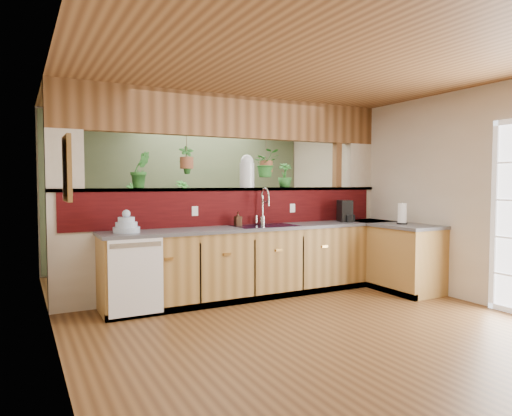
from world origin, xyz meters
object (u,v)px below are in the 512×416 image
paper_towel (402,214)px  glass_jar (247,171)px  coffee_maker (345,212)px  soap_dispenser (238,219)px  shelving_console (157,240)px  faucet (264,205)px  dish_stack (126,226)px

paper_towel → glass_jar: glass_jar is taller
coffee_maker → paper_towel: coffee_maker is taller
paper_towel → coffee_maker: bearing=122.3°
soap_dispenser → glass_jar: bearing=42.5°
soap_dispenser → paper_towel: (2.06, -0.80, 0.04)m
soap_dispenser → coffee_maker: bearing=-4.7°
soap_dispenser → shelving_console: bearing=102.8°
faucet → soap_dispenser: (-0.38, -0.00, -0.17)m
faucet → dish_stack: bearing=-175.0°
coffee_maker → dish_stack: bearing=-158.6°
paper_towel → shelving_console: size_ratio=0.19×
paper_towel → faucet: bearing=154.3°
faucet → paper_towel: 1.87m
faucet → paper_towel: bearing=-25.7°
faucet → coffee_maker: size_ratio=1.61×
soap_dispenser → glass_jar: glass_jar is taller
glass_jar → shelving_console: glass_jar is taller
paper_towel → soap_dispenser: bearing=158.7°
faucet → glass_jar: size_ratio=1.12×
faucet → dish_stack: (-1.83, -0.16, -0.19)m
shelving_console → coffee_maker: bearing=-64.8°
coffee_maker → paper_towel: bearing=-36.7°
faucet → coffee_maker: bearing=-6.2°
dish_stack → paper_towel: 3.57m
glass_jar → shelving_console: bearing=110.9°
dish_stack → glass_jar: glass_jar is taller
dish_stack → shelving_console: size_ratio=0.19×
soap_dispenser → shelving_console: 2.23m
soap_dispenser → paper_towel: size_ratio=0.61×
coffee_maker → glass_jar: bearing=-173.5°
faucet → glass_jar: (-0.14, 0.22, 0.45)m
soap_dispenser → glass_jar: size_ratio=0.42×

